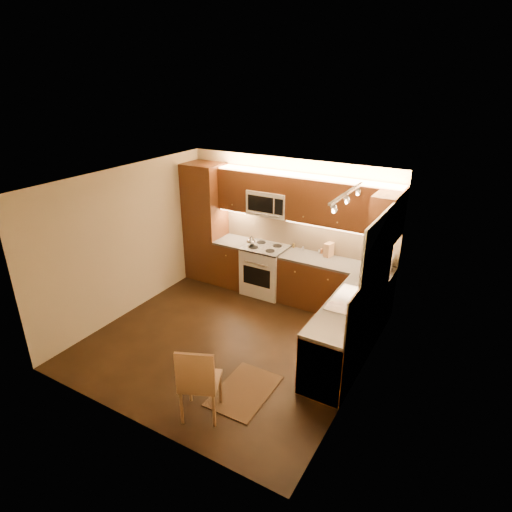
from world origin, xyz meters
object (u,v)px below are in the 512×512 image
Objects in this scene: kettle at (251,241)px; knife_block at (329,250)px; stove at (265,270)px; sink at (352,296)px; soap_bottle at (366,292)px; microwave at (270,203)px; dining_chair at (200,379)px; toaster_oven at (381,262)px.

knife_block reaches higher than kettle.
stove is 2.35m from sink.
kettle is 1.04× the size of soap_bottle.
knife_block is at bearing 3.88° from microwave.
knife_block is 1.32× the size of soap_bottle.
soap_bottle reaches higher than stove.
stove is at bearing 139.03° from soap_bottle.
stove is at bearing 150.64° from sink.
dining_chair is at bearing -74.64° from stove.
soap_bottle is at bearing -23.75° from stove.
stove is at bearing 81.89° from dining_chair.
knife_block is 1.52m from soap_bottle.
toaster_oven is 1.10m from soap_bottle.
knife_block reaches higher than toaster_oven.
microwave is 3.14× the size of knife_block.
kettle is at bearing 143.13° from soap_bottle.
kettle is 0.49× the size of toaster_oven.
microwave is 3.62m from dining_chair.
sink is 4.51× the size of kettle.
microwave reaches higher than knife_block.
kettle is (-0.26, -0.22, -0.70)m from microwave.
dining_chair is (0.87, -3.29, -1.21)m from microwave.
stove is 1.21× the size of microwave.
microwave reaches higher than soap_bottle.
stove is at bearing -90.00° from microwave.
sink is 3.55× the size of knife_block.
soap_bottle is 0.18× the size of dining_chair.
knife_block is at bearing 10.59° from stove.
kettle is at bearing -155.34° from knife_block.
knife_block is 3.42m from dining_chair.
soap_bottle is (2.13, -0.94, 0.53)m from stove.
sink is at bearing -142.58° from soap_bottle.
toaster_oven reaches higher than stove.
dining_chair is (0.87, -3.16, 0.05)m from stove.
toaster_oven is 2.14× the size of soap_bottle.
soap_bottle is at bearing 36.86° from dining_chair.
toaster_oven is (2.05, 0.02, -0.70)m from microwave.
kettle is (-0.26, -0.08, 0.56)m from stove.
kettle is at bearing -139.65° from microwave.
dining_chair is (-1.26, -2.22, -0.49)m from soap_bottle.
soap_bottle is (0.13, 0.19, 0.02)m from sink.
stove is 0.62m from kettle.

